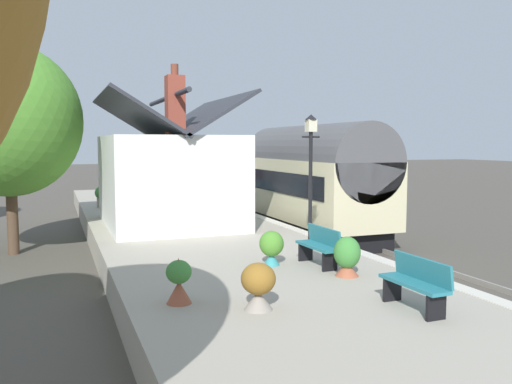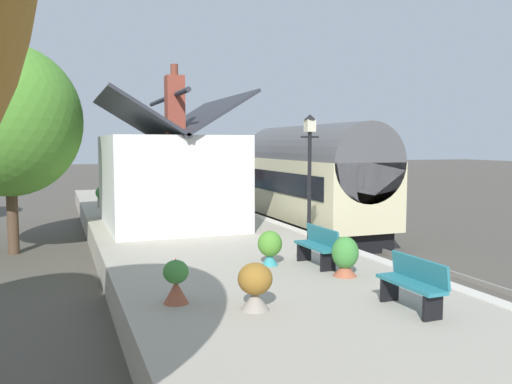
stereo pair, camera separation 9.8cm
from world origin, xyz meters
name	(u,v)px [view 2 (the right image)]	position (x,y,z in m)	size (l,w,h in m)	color
ground_plane	(303,242)	(0.00, 0.00, 0.00)	(160.00, 160.00, 0.00)	#4C473F
platform	(191,238)	(0.00, 4.20, 0.41)	(32.00, 6.40, 0.82)	#A39B8C
platform_edge_coping	(273,221)	(0.00, 1.18, 0.82)	(32.00, 0.36, 0.02)	beige
rail_near	(342,237)	(0.00, -1.62, 0.07)	(52.00, 0.08, 0.14)	gray
rail_far	(307,240)	(0.00, -0.18, 0.07)	(52.00, 0.08, 0.14)	gray
train	(313,180)	(1.04, -0.90, 2.21)	(8.32, 2.73, 4.32)	black
station_building	(168,177)	(0.77, 4.78, 2.46)	(6.27, 4.46, 5.29)	white
bench_near_building	(413,282)	(-10.10, 2.85, 1.29)	(1.41, 0.46, 0.88)	#26727F
bench_mid_platform	(173,188)	(10.13, 2.69, 1.29)	(1.41, 0.45, 0.88)	#26727F
bench_platform_end	(318,245)	(-6.64, 2.84, 1.29)	(1.41, 0.48, 0.88)	#26727F
bench_by_lamp	(180,191)	(7.84, 2.81, 1.29)	(1.41, 0.47, 0.88)	#26727F
planter_by_door	(103,195)	(6.66, 6.51, 1.33)	(0.65, 0.65, 0.99)	gray
planter_under_sign	(104,191)	(11.43, 6.09, 1.13)	(0.76, 0.32, 0.65)	teal
planter_edge_far	(176,282)	(-8.33, 6.49, 1.20)	(0.45, 0.45, 0.81)	#9E5138
planter_bench_right	(345,257)	(-7.71, 2.75, 1.22)	(0.57, 0.57, 0.84)	#9E5138
planter_edge_near	(143,199)	(6.58, 4.79, 1.12)	(0.85, 0.32, 0.64)	#9E5138
planter_corner_building	(255,285)	(-9.16, 5.32, 1.23)	(0.59, 0.59, 0.80)	gray
planter_bench_left	(270,247)	(-6.22, 3.85, 1.25)	(0.56, 0.56, 0.81)	teal
lamp_post_platform	(310,155)	(-4.89, 2.20, 3.30)	(0.32, 0.50, 3.54)	black
station_sign_board	(211,178)	(6.31, 1.67, 2.00)	(0.96, 0.06, 1.57)	black
tree_mid_background	(9,121)	(1.47, 9.77, 4.33)	(4.85, 4.59, 6.78)	#4C3828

